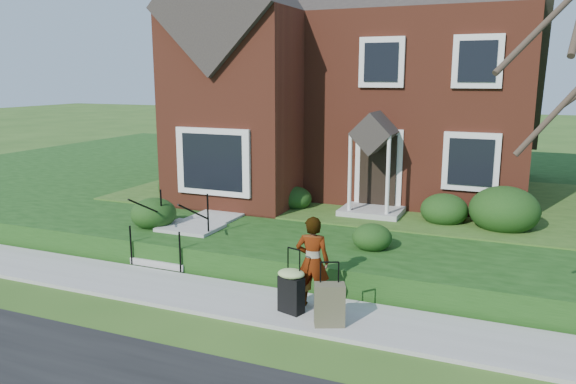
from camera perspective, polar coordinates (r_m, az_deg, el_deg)
The scene contains 10 objects.
ground at distance 10.98m, azimuth -5.10°, elevation -11.14°, with size 120.00×120.00×0.00m, color #2D5119.
sidewalk at distance 10.96m, azimuth -5.10°, elevation -10.95°, with size 60.00×1.60×0.08m, color #9E9B93.
terrace at distance 20.22m, azimuth 20.13°, elevation -0.27°, with size 44.00×20.00×0.60m, color #153B10.
walkway at distance 16.12m, azimuth -4.70°, elevation -1.30°, with size 1.20×6.00×0.06m, color #9E9B93.
main_house at distance 19.21m, azimuth 7.98°, elevation 14.64°, with size 10.40×10.20×9.40m.
front_steps at distance 13.53m, azimuth -10.88°, elevation -4.71°, with size 1.40×2.02×1.50m.
foundation_shrubs at distance 14.71m, azimuth 4.93°, elevation -0.71°, with size 10.57×4.48×1.17m.
woman at distance 10.30m, azimuth 2.51°, elevation -7.10°, with size 0.62×0.41×1.71m, color #999999.
suitcase_black at distance 10.16m, azimuth 0.32°, elevation -9.72°, with size 0.59×0.53×1.19m.
suitcase_olive at distance 9.73m, azimuth 4.24°, elevation -11.33°, with size 0.58×0.47×1.11m.
Camera 1 is at (4.79, -8.91, 4.26)m, focal length 35.00 mm.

